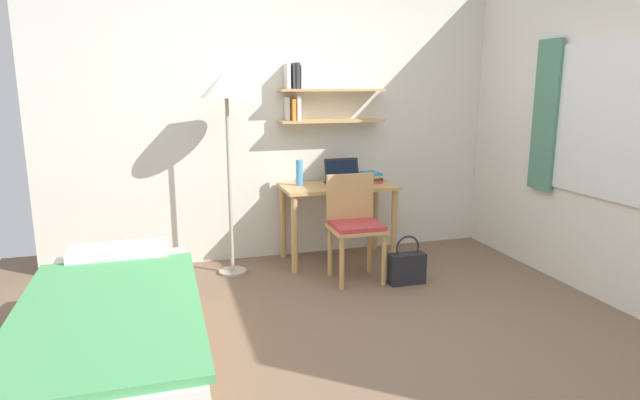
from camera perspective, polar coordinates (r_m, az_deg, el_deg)
ground_plane at (r=3.48m, az=4.70°, el=-15.44°), size 5.28×5.28×0.00m
wall_back at (r=5.03m, az=-3.43°, el=8.66°), size 4.40×0.27×2.60m
bed at (r=3.26m, az=-21.05°, el=-13.58°), size 0.93×2.03×0.54m
desk at (r=4.92m, az=1.89°, el=0.08°), size 1.03×0.55×0.72m
desk_chair at (r=4.48m, az=3.68°, el=-2.29°), size 0.44×0.40×0.87m
standing_lamp at (r=4.52m, az=-9.89°, el=11.00°), size 0.42×0.42×1.72m
laptop at (r=4.96m, az=2.49°, el=2.43°), size 0.33×0.23×0.22m
water_bottle at (r=4.85m, az=-2.20°, el=2.91°), size 0.06×0.06×0.23m
book_stack at (r=5.03m, az=5.35°, el=2.40°), size 0.20×0.23×0.09m
handbag at (r=4.50m, az=9.19°, el=-7.04°), size 0.30×0.12×0.41m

